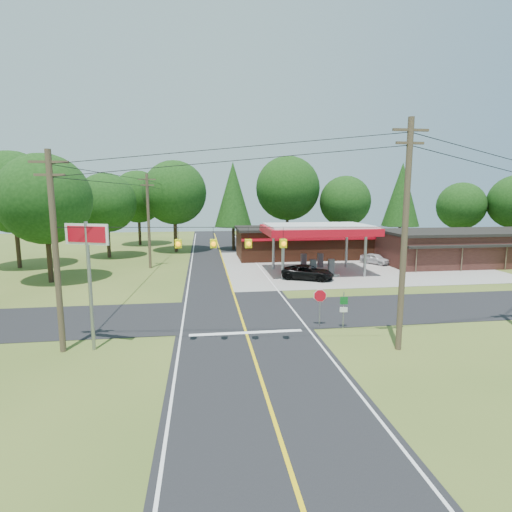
{
  "coord_description": "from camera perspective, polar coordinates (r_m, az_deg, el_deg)",
  "views": [
    {
      "loc": [
        -2.38,
        -25.39,
        7.92
      ],
      "look_at": [
        2.0,
        7.0,
        2.8
      ],
      "focal_mm": 28.0,
      "sensor_mm": 36.0,
      "label": 1
    }
  ],
  "objects": [
    {
      "name": "ground",
      "position": [
        26.7,
        -2.27,
        -8.36
      ],
      "size": [
        120.0,
        120.0,
        0.0
      ],
      "primitive_type": "plane",
      "color": "#40581F",
      "rests_on": "ground"
    },
    {
      "name": "suv_car",
      "position": [
        37.39,
        7.41,
        -2.36
      ],
      "size": [
        6.37,
        6.37,
        1.33
      ],
      "primitive_type": "imported",
      "rotation": [
        0.0,
        0.0,
        1.13
      ],
      "color": "black",
      "rests_on": "ground"
    },
    {
      "name": "convenience_store",
      "position": [
        50.29,
        6.61,
        1.98
      ],
      "size": [
        16.4,
        7.55,
        3.8
      ],
      "color": "#4F2616",
      "rests_on": "ground"
    },
    {
      "name": "utility_pole_near_left",
      "position": [
        21.77,
        -26.73,
        0.78
      ],
      "size": [
        1.8,
        0.3,
        10.0
      ],
      "color": "#473828",
      "rests_on": "ground"
    },
    {
      "name": "utility_pole_north",
      "position": [
        60.62,
        -11.64,
        5.72
      ],
      "size": [
        0.3,
        0.3,
        9.5
      ],
      "color": "#473828",
      "rests_on": "ground"
    },
    {
      "name": "sedan_car",
      "position": [
        47.18,
        16.66,
        -0.4
      ],
      "size": [
        4.82,
        4.82,
        1.2
      ],
      "primitive_type": "imported",
      "rotation": [
        0.0,
        0.0,
        0.52
      ],
      "color": "silver",
      "rests_on": "ground"
    },
    {
      "name": "strip_building",
      "position": [
        51.67,
        28.39,
        1.15
      ],
      "size": [
        20.4,
        8.75,
        3.8
      ],
      "color": "#361A16",
      "rests_on": "ground"
    },
    {
      "name": "route_sign_post",
      "position": [
        24.26,
        12.41,
        -7.1
      ],
      "size": [
        0.45,
        0.12,
        2.21
      ],
      "color": "gray",
      "rests_on": "ground"
    },
    {
      "name": "octagonal_stop_sign",
      "position": [
        24.22,
        9.12,
        -6.06
      ],
      "size": [
        0.8,
        0.21,
        2.31
      ],
      "color": "gray",
      "rests_on": "ground"
    },
    {
      "name": "gas_canopy",
      "position": [
        40.21,
        8.79,
        3.58
      ],
      "size": [
        10.6,
        7.4,
        4.88
      ],
      "color": "gray",
      "rests_on": "ground"
    },
    {
      "name": "utility_pole_far_left",
      "position": [
        43.84,
        -15.11,
        5.04
      ],
      "size": [
        1.8,
        0.3,
        10.0
      ],
      "color": "#473828",
      "rests_on": "ground"
    },
    {
      "name": "utility_pole_near_right",
      "position": [
        20.97,
        20.47,
        2.97
      ],
      "size": [
        1.8,
        0.3,
        11.5
      ],
      "color": "#473828",
      "rests_on": "ground"
    },
    {
      "name": "lane_center_yellow",
      "position": [
        26.7,
        -2.27,
        -8.3
      ],
      "size": [
        0.15,
        110.0,
        0.0
      ],
      "primitive_type": "cube",
      "color": "yellow",
      "rests_on": "main_highway"
    },
    {
      "name": "cross_road",
      "position": [
        26.7,
        -2.27,
        -8.33
      ],
      "size": [
        70.0,
        7.0,
        0.02
      ],
      "primitive_type": "cube",
      "color": "black",
      "rests_on": "ground"
    },
    {
      "name": "main_highway",
      "position": [
        26.7,
        -2.27,
        -8.34
      ],
      "size": [
        8.0,
        120.0,
        0.02
      ],
      "primitive_type": "cube",
      "color": "black",
      "rests_on": "ground"
    },
    {
      "name": "overhead_beacons",
      "position": [
        19.52,
        -3.63,
        3.87
      ],
      "size": [
        17.04,
        2.04,
        1.03
      ],
      "color": "black",
      "rests_on": "ground"
    },
    {
      "name": "big_stop_sign",
      "position": [
        21.37,
        -22.87,
        -0.05
      ],
      "size": [
        2.28,
        1.02,
        6.57
      ],
      "color": "gray",
      "rests_on": "ground"
    },
    {
      "name": "treeline_backdrop",
      "position": [
        49.51,
        -4.03,
        8.38
      ],
      "size": [
        70.27,
        51.59,
        13.3
      ],
      "color": "#332316",
      "rests_on": "ground"
    }
  ]
}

